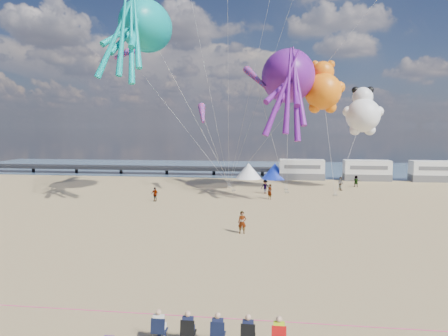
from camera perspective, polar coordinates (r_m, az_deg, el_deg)
ground at (r=22.34m, az=2.22°, el=-15.01°), size 120.00×120.00×0.00m
water at (r=76.23m, az=5.73°, el=-0.05°), size 120.00×120.00×0.00m
pier at (r=71.63m, az=-17.49°, el=0.11°), size 60.00×3.00×0.50m
motorhome_0 at (r=61.28m, az=11.02°, el=-0.21°), size 6.60×2.50×3.00m
motorhome_1 at (r=62.66m, az=19.72°, el=-0.32°), size 6.60×2.50×3.00m
motorhome_2 at (r=65.41m, az=27.87°, el=-0.41°), size 6.60×2.50×3.00m
tent_white at (r=61.28m, az=3.53°, el=-0.39°), size 4.00×4.00×2.40m
tent_blue at (r=61.17m, az=7.28°, el=-0.44°), size 4.00×4.00×2.40m
spectator_row at (r=15.71m, az=-0.84°, el=-21.93°), size 6.10×0.90×1.30m
rope_line at (r=17.78m, az=0.77°, el=-20.70°), size 34.00×0.03×0.03m
standing_person at (r=30.10m, az=2.62°, el=-7.78°), size 0.65×0.46×1.69m
beachgoer_1 at (r=52.03m, az=16.33°, el=-2.15°), size 0.87×0.99×1.70m
beachgoer_2 at (r=47.77m, az=5.91°, el=-2.68°), size 0.91×0.78×1.65m
beachgoer_3 at (r=43.39m, az=-9.85°, el=-3.72°), size 1.09×0.81×1.50m
beachgoer_4 at (r=55.53m, az=18.34°, el=-1.80°), size 0.92×0.43×1.53m
beachgoer_5 at (r=44.12m, az=6.56°, el=-3.39°), size 1.45×1.45×1.67m
sandbag_a at (r=49.01m, az=1.40°, el=-3.28°), size 0.50×0.35×0.22m
sandbag_b at (r=48.51m, az=8.97°, el=-3.44°), size 0.50×0.35×0.22m
sandbag_c at (r=47.70m, az=15.59°, el=-3.76°), size 0.50×0.35×0.22m
sandbag_d at (r=50.76m, az=8.84°, el=-3.02°), size 0.50×0.35×0.22m
sandbag_e at (r=51.86m, az=0.70°, el=-2.76°), size 0.50×0.35×0.22m
kite_octopus_teal at (r=46.14m, az=-11.08°, el=19.26°), size 6.19×11.10×12.00m
kite_octopus_purple at (r=48.39m, az=9.14°, el=12.80°), size 7.38×12.07×12.85m
kite_panda at (r=52.70m, az=19.23°, el=7.12°), size 5.87×5.64×7.17m
kite_teddy_orange at (r=49.10m, az=13.95°, el=10.56°), size 5.76×5.49×7.35m
windsock_left at (r=51.39m, az=-13.84°, el=15.67°), size 1.43×6.12×6.07m
windsock_mid at (r=49.09m, az=4.53°, el=12.71°), size 3.62×6.31×6.48m
windsock_right at (r=47.89m, az=-3.13°, el=7.74°), size 1.83×4.40×4.31m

